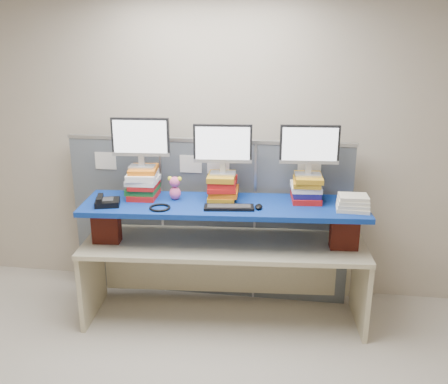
% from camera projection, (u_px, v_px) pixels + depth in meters
% --- Properties ---
extents(room, '(5.00, 4.00, 2.80)m').
position_uv_depth(room, '(150.00, 228.00, 2.77)').
color(room, '#BCAE9B').
rests_on(room, ground).
extents(cubicle_partition, '(2.60, 0.06, 1.53)m').
position_uv_depth(cubicle_partition, '(208.00, 219.00, 4.64)').
color(cubicle_partition, '#4D535B').
rests_on(cubicle_partition, ground).
extents(desk, '(2.44, 0.89, 0.73)m').
position_uv_depth(desk, '(224.00, 258.00, 4.28)').
color(desk, '#C3B895').
rests_on(desk, ground).
extents(brick_pier_left, '(0.24, 0.14, 0.31)m').
position_uv_depth(brick_pier_left, '(106.00, 225.00, 4.20)').
color(brick_pier_left, maroon).
rests_on(brick_pier_left, desk).
extents(brick_pier_right, '(0.24, 0.14, 0.31)m').
position_uv_depth(brick_pier_right, '(344.00, 231.00, 4.07)').
color(brick_pier_right, maroon).
rests_on(brick_pier_right, desk).
extents(blue_board, '(2.38, 0.78, 0.04)m').
position_uv_depth(blue_board, '(224.00, 206.00, 4.13)').
color(blue_board, '#0B2695').
rests_on(blue_board, brick_pier_left).
extents(book_stack_left, '(0.28, 0.33, 0.26)m').
position_uv_depth(book_stack_left, '(143.00, 182.00, 4.24)').
color(book_stack_left, red).
rests_on(book_stack_left, blue_board).
extents(book_stack_center, '(0.28, 0.32, 0.22)m').
position_uv_depth(book_stack_center, '(222.00, 186.00, 4.21)').
color(book_stack_center, '#BD8419').
rests_on(book_stack_center, blue_board).
extents(book_stack_right, '(0.27, 0.31, 0.22)m').
position_uv_depth(book_stack_right, '(306.00, 188.00, 4.17)').
color(book_stack_right, red).
rests_on(book_stack_right, blue_board).
extents(monitor_left, '(0.48, 0.15, 0.42)m').
position_uv_depth(monitor_left, '(141.00, 140.00, 4.12)').
color(monitor_left, '#B8B8BD').
rests_on(monitor_left, book_stack_left).
extents(monitor_center, '(0.48, 0.15, 0.42)m').
position_uv_depth(monitor_center, '(223.00, 146.00, 4.09)').
color(monitor_center, '#B8B8BD').
rests_on(monitor_center, book_stack_center).
extents(monitor_right, '(0.48, 0.15, 0.42)m').
position_uv_depth(monitor_right, '(309.00, 147.00, 4.05)').
color(monitor_right, '#B8B8BD').
rests_on(monitor_right, book_stack_right).
extents(keyboard, '(0.41, 0.19, 0.03)m').
position_uv_depth(keyboard, '(229.00, 207.00, 4.00)').
color(keyboard, black).
rests_on(keyboard, blue_board).
extents(mouse, '(0.08, 0.11, 0.03)m').
position_uv_depth(mouse, '(259.00, 207.00, 4.00)').
color(mouse, black).
rests_on(mouse, blue_board).
extents(desk_phone, '(0.23, 0.22, 0.08)m').
position_uv_depth(desk_phone, '(106.00, 202.00, 4.07)').
color(desk_phone, black).
rests_on(desk_phone, blue_board).
extents(headset, '(0.20, 0.20, 0.02)m').
position_uv_depth(headset, '(160.00, 208.00, 4.00)').
color(headset, black).
rests_on(headset, blue_board).
extents(plush_toy, '(0.12, 0.09, 0.20)m').
position_uv_depth(plush_toy, '(175.00, 188.00, 4.19)').
color(plush_toy, '#E75794').
rests_on(plush_toy, blue_board).
extents(binder_stack, '(0.26, 0.21, 0.12)m').
position_uv_depth(binder_stack, '(353.00, 203.00, 3.96)').
color(binder_stack, '#F0EACD').
rests_on(binder_stack, blue_board).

